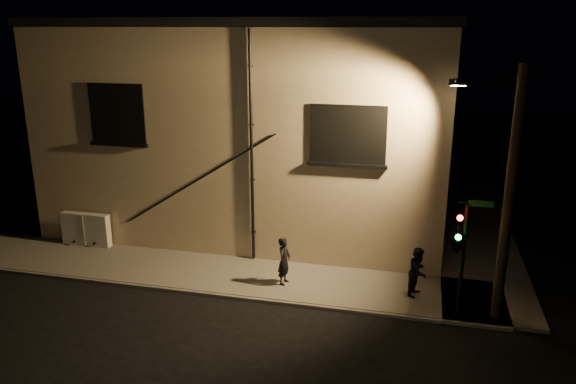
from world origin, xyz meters
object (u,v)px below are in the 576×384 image
(pedestrian_a, at_px, (284,261))
(traffic_signal, at_px, (457,239))
(pedestrian_b, at_px, (418,272))
(streetlamp_pole, at_px, (507,192))
(utility_cabinet, at_px, (86,229))

(pedestrian_a, xyz_separation_m, traffic_signal, (5.43, -0.94, 1.64))
(pedestrian_b, height_order, traffic_signal, traffic_signal)
(pedestrian_b, relative_size, streetlamp_pole, 0.21)
(pedestrian_a, xyz_separation_m, pedestrian_b, (4.40, 0.22, -0.01))
(utility_cabinet, xyz_separation_m, pedestrian_b, (12.87, -1.28, 0.15))
(traffic_signal, bearing_deg, pedestrian_b, 131.42)
(pedestrian_a, bearing_deg, utility_cabinet, 89.70)
(utility_cabinet, relative_size, streetlamp_pole, 0.26)
(traffic_signal, bearing_deg, utility_cabinet, 170.01)
(utility_cabinet, bearing_deg, pedestrian_b, -5.69)
(traffic_signal, relative_size, streetlamp_pole, 0.48)
(pedestrian_a, distance_m, pedestrian_b, 4.40)
(pedestrian_b, bearing_deg, utility_cabinet, 103.91)
(pedestrian_a, distance_m, streetlamp_pole, 7.36)
(utility_cabinet, height_order, streetlamp_pole, streetlamp_pole)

